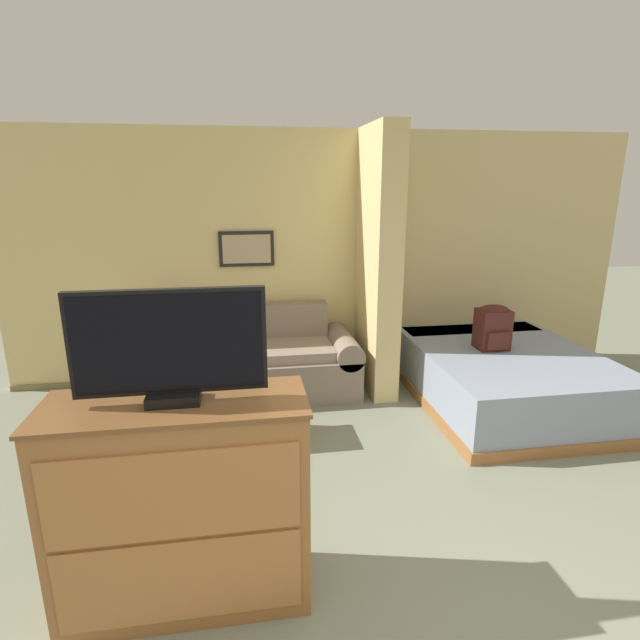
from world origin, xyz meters
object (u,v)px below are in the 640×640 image
at_px(couch, 252,363).
at_px(bed, 504,376).
at_px(table_lamp, 115,316).
at_px(backpack, 493,326).
at_px(coffee_table, 259,399).
at_px(tv, 170,347).
at_px(tv_dresser, 183,505).

height_order(couch, bed, couch).
distance_m(table_lamp, backpack, 3.56).
distance_m(couch, coffee_table, 0.97).
relative_size(couch, tv, 2.48).
bearing_deg(couch, tv_dresser, -98.70).
height_order(couch, table_lamp, table_lamp).
distance_m(couch, backpack, 2.38).
bearing_deg(backpack, couch, 166.68).
xyz_separation_m(coffee_table, backpack, (2.24, 0.43, 0.40)).
height_order(tv_dresser, bed, tv_dresser).
bearing_deg(tv, couch, 81.29).
bearing_deg(table_lamp, tv, -71.48).
xyz_separation_m(table_lamp, bed, (3.65, -0.59, -0.60)).
height_order(coffee_table, table_lamp, table_lamp).
relative_size(coffee_table, backpack, 1.40).
relative_size(coffee_table, tv, 0.70).
relative_size(couch, backpack, 4.97).
relative_size(tv_dresser, tv, 1.42).
height_order(coffee_table, backpack, backpack).
xyz_separation_m(bed, backpack, (-0.12, 0.09, 0.48)).
xyz_separation_m(couch, bed, (2.40, -0.63, -0.04)).
xyz_separation_m(table_lamp, backpack, (3.53, -0.50, -0.12)).
relative_size(coffee_table, bed, 0.30).
distance_m(coffee_table, bed, 2.39).
distance_m(table_lamp, tv_dresser, 2.70).
bearing_deg(backpack, tv, -142.60).
distance_m(tv_dresser, backpack, 3.38).
distance_m(bed, backpack, 0.50).
height_order(tv_dresser, tv, tv).
bearing_deg(couch, tv, -98.71).
xyz_separation_m(couch, backpack, (2.28, -0.54, 0.44)).
bearing_deg(bed, table_lamp, 170.87).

